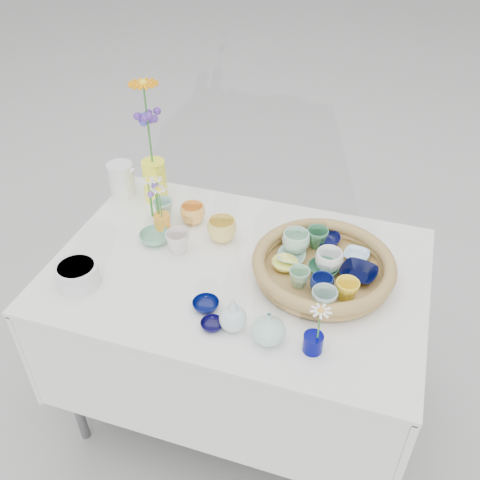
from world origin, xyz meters
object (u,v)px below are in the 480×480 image
(bud_vase_seafoam, at_px, (269,327))
(tall_vase_yellow, at_px, (155,181))
(wicker_tray, at_px, (323,267))
(display_table, at_px, (239,402))

(bud_vase_seafoam, relative_size, tall_vase_yellow, 0.62)
(bud_vase_seafoam, bearing_deg, tall_vase_yellow, 137.28)
(wicker_tray, bearing_deg, bud_vase_seafoam, -106.38)
(display_table, height_order, tall_vase_yellow, tall_vase_yellow)
(wicker_tray, distance_m, tall_vase_yellow, 0.77)
(wicker_tray, relative_size, tall_vase_yellow, 2.75)
(display_table, bearing_deg, tall_vase_yellow, 145.93)
(wicker_tray, xyz_separation_m, tall_vase_yellow, (-0.72, 0.25, 0.05))
(tall_vase_yellow, bearing_deg, wicker_tray, -19.05)
(bud_vase_seafoam, bearing_deg, display_table, 123.33)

